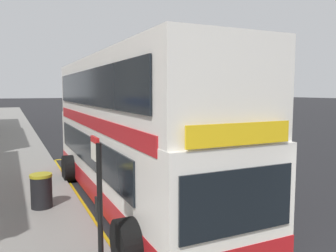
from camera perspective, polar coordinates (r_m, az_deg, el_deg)
The scene contains 8 objects.
ground_plane at distance 35.54m, azimuth -15.72°, elevation 0.26°, with size 260.00×260.00×0.00m, color black.
double_decker_bus at distance 10.45m, azimuth -6.45°, elevation -1.45°, with size 3.24×10.97×4.40m.
bus_bay_markings at distance 11.21m, azimuth -7.45°, elevation -11.75°, with size 2.88×14.15×0.01m.
bus_stop_sign at distance 5.78m, azimuth -11.65°, elevation -11.98°, with size 0.09×0.51×2.51m.
parked_car_maroon_kerbside at distance 21.64m, azimuth -1.15°, elevation -0.94°, with size 2.09×4.20×1.62m.
parked_car_black_ahead at distance 53.84m, azimuth -13.67°, elevation 3.04°, with size 2.09×4.20×1.62m.
parked_car_maroon_behind at distance 40.29m, azimuth -12.90°, elevation 2.12°, with size 2.09×4.20×1.62m.
litter_bin at distance 10.25m, azimuth -20.60°, elevation -10.19°, with size 0.61×0.61×0.96m.
Camera 1 is at (-5.78, -2.90, 3.41)m, focal length 36.08 mm.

